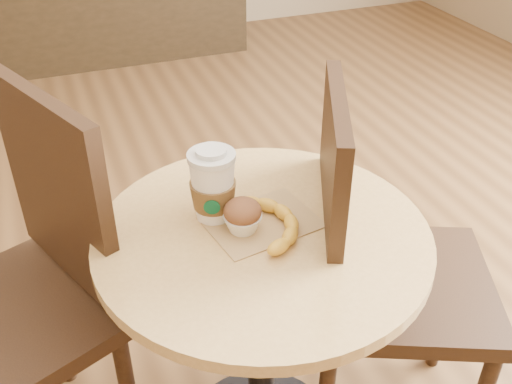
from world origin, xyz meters
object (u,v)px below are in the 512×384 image
chair_left (24,294)px  coffee_cup (213,187)px  chair_right (377,267)px  muffin (243,216)px  cafe_table (262,298)px  banana (275,221)px

chair_left → coffee_cup: bearing=54.8°
chair_right → coffee_cup: 0.48m
muffin → cafe_table: bearing=-25.4°
muffin → coffee_cup: bearing=120.6°
chair_left → muffin: size_ratio=12.12×
muffin → chair_right: bearing=-5.2°
chair_left → banana: size_ratio=4.48×
chair_left → banana: (0.56, -0.19, 0.19)m
chair_left → chair_right: (0.84, -0.20, -0.01)m
coffee_cup → chair_right: bearing=5.5°
chair_right → banana: bearing=110.6°
chair_left → banana: chair_left is taller
muffin → banana: size_ratio=0.37×
cafe_table → muffin: 0.24m
chair_left → muffin: (0.49, -0.17, 0.22)m
cafe_table → coffee_cup: bearing=132.0°
coffee_cup → muffin: (0.04, -0.07, -0.04)m
cafe_table → chair_left: 0.56m
banana → muffin: bearing=171.7°
coffee_cup → banana: size_ratio=0.76×
chair_right → muffin: bearing=108.7°
coffee_cup → muffin: bearing=-38.8°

